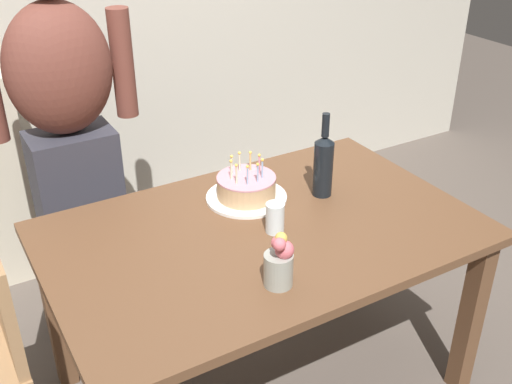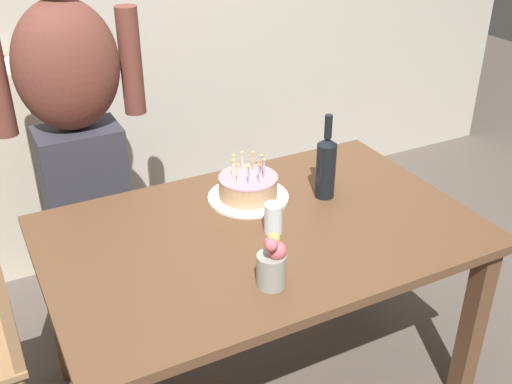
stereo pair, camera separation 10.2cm
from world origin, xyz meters
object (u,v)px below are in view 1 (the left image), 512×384
object	(u,v)px
wine_bottle	(323,164)
person_man_bearded	(71,143)
flower_vase	(279,262)
birthday_cake	(246,189)
water_glass_near	(275,218)

from	to	relation	value
wine_bottle	person_man_bearded	xyz separation A→B (m)	(-0.77, 0.66, 0.00)
wine_bottle	flower_vase	xyz separation A→B (m)	(-0.45, -0.40, -0.05)
birthday_cake	flower_vase	distance (m)	0.54
birthday_cake	wine_bottle	xyz separation A→B (m)	(0.27, -0.11, 0.09)
water_glass_near	flower_vase	distance (m)	0.30
water_glass_near	person_man_bearded	world-z (taller)	person_man_bearded
person_man_bearded	wine_bottle	bearing A→B (deg)	139.31
water_glass_near	wine_bottle	size ratio (longest dim) A/B	0.33
person_man_bearded	water_glass_near	bearing A→B (deg)	120.69
birthday_cake	wine_bottle	size ratio (longest dim) A/B	0.93
water_glass_near	flower_vase	xyz separation A→B (m)	(-0.15, -0.26, 0.03)
birthday_cake	person_man_bearded	distance (m)	0.75
person_man_bearded	birthday_cake	bearing A→B (deg)	132.47
birthday_cake	person_man_bearded	bearing A→B (deg)	132.47
water_glass_near	person_man_bearded	bearing A→B (deg)	120.69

